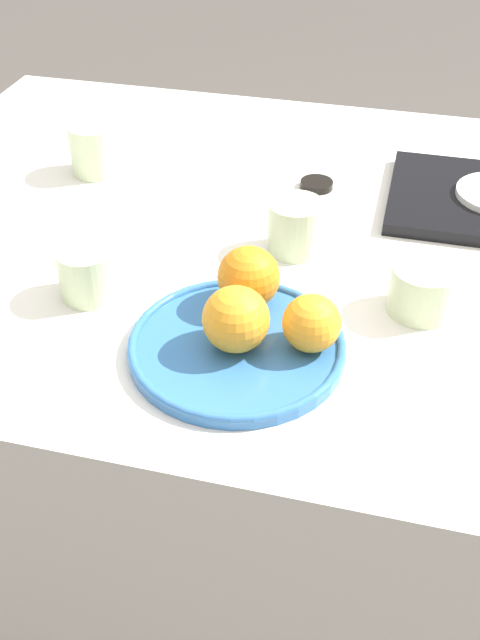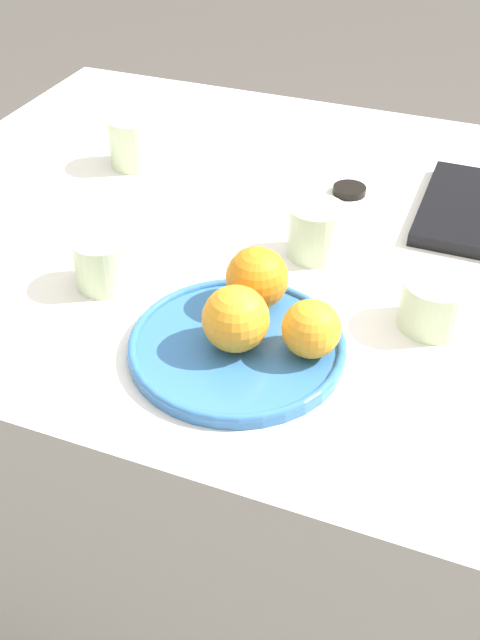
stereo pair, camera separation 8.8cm
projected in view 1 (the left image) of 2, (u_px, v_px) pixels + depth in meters
The scene contains 11 objects.
ground_plane at pixel (271, 538), 1.62m from camera, with size 12.00×12.00×0.00m, color #4C4742.
table at pixel (277, 411), 1.38m from camera, with size 1.37×0.99×0.78m.
fruit_platter at pixel (240, 346), 0.91m from camera, with size 0.27×0.27×0.02m.
orange_0 at pixel (312, 323), 0.88m from camera, with size 0.07×0.07×0.07m.
orange_1 at pixel (232, 319), 0.88m from camera, with size 0.08×0.08×0.08m.
orange_2 at pixel (249, 277), 0.94m from camera, with size 0.08×0.08×0.08m.
cup_0 at pixel (88, 273), 0.98m from camera, with size 0.08×0.08×0.07m.
cup_1 at pixel (94, 149), 1.26m from camera, with size 0.08×0.08×0.08m.
cup_2 at pixel (423, 289), 0.96m from camera, with size 0.09×0.09×0.07m.
cup_3 at pixel (295, 227), 1.07m from camera, with size 0.08×0.08×0.08m.
soy_dish at pixel (317, 185), 1.24m from camera, with size 0.05×0.05×0.01m.
Camera 1 is at (0.17, -0.97, 1.37)m, focal length 42.00 mm.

